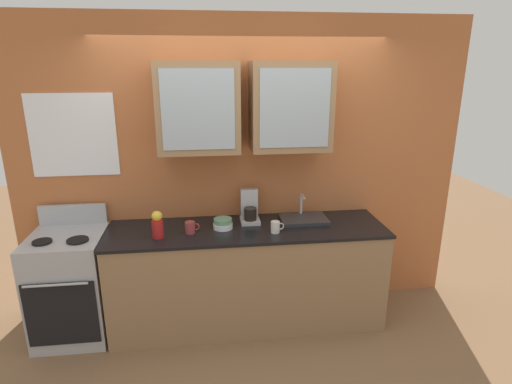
% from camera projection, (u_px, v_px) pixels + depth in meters
% --- Properties ---
extents(ground_plane, '(10.00, 10.00, 0.00)m').
position_uv_depth(ground_plane, '(248.00, 320.00, 3.88)').
color(ground_plane, brown).
extents(back_wall_unit, '(4.07, 0.47, 2.69)m').
position_uv_depth(back_wall_unit, '(243.00, 155.00, 3.75)').
color(back_wall_unit, '#B76638').
rests_on(back_wall_unit, ground_plane).
extents(counter, '(2.40, 0.67, 0.92)m').
position_uv_depth(counter, '(248.00, 275.00, 3.75)').
color(counter, '#93704C').
rests_on(counter, ground_plane).
extents(stove_range, '(0.60, 0.65, 1.10)m').
position_uv_depth(stove_range, '(72.00, 285.00, 3.56)').
color(stove_range, '#ADAFB5').
rests_on(stove_range, ground_plane).
extents(sink_faucet, '(0.42, 0.29, 0.22)m').
position_uv_depth(sink_faucet, '(304.00, 218.00, 3.77)').
color(sink_faucet, '#2D2D30').
rests_on(sink_faucet, counter).
extents(bowl_stack, '(0.17, 0.17, 0.09)m').
position_uv_depth(bowl_stack, '(223.00, 224.00, 3.59)').
color(bowl_stack, white).
rests_on(bowl_stack, counter).
extents(vase, '(0.09, 0.09, 0.23)m').
position_uv_depth(vase, '(158.00, 225.00, 3.38)').
color(vase, '#B21E1E').
rests_on(vase, counter).
extents(cup_near_sink, '(0.11, 0.08, 0.10)m').
position_uv_depth(cup_near_sink, '(276.00, 227.00, 3.50)').
color(cup_near_sink, silver).
rests_on(cup_near_sink, counter).
extents(cup_near_bowls, '(0.12, 0.08, 0.10)m').
position_uv_depth(cup_near_bowls, '(190.00, 227.00, 3.49)').
color(cup_near_bowls, '#993838').
rests_on(cup_near_bowls, counter).
extents(coffee_maker, '(0.17, 0.20, 0.29)m').
position_uv_depth(coffee_maker, '(250.00, 210.00, 3.74)').
color(coffee_maker, '#B7B7BC').
rests_on(coffee_maker, counter).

